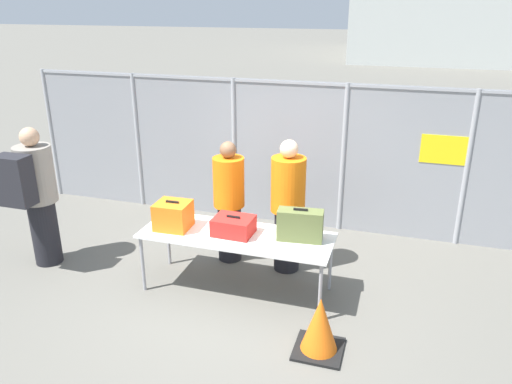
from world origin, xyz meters
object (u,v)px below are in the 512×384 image
object	(u,v)px
suitcase_orange	(173,215)
suitcase_red	(233,226)
suitcase_olive	(300,225)
utility_trailer	(411,180)
inspection_table	(236,238)
security_worker_far	(288,205)
traffic_cone	(320,327)
security_worker_near	(229,200)
traveler_hooded	(35,193)

from	to	relation	value
suitcase_orange	suitcase_red	world-z (taller)	suitcase_orange
suitcase_olive	suitcase_red	bearing A→B (deg)	-174.25
utility_trailer	suitcase_red	bearing A→B (deg)	-118.85
inspection_table	utility_trailer	world-z (taller)	inspection_table
inspection_table	suitcase_red	distance (m)	0.15
utility_trailer	security_worker_far	bearing A→B (deg)	-117.12
suitcase_olive	traffic_cone	bearing A→B (deg)	-65.39
suitcase_red	suitcase_olive	world-z (taller)	suitcase_olive
inspection_table	security_worker_far	xyz separation A→B (m)	(0.45, 0.68, 0.20)
inspection_table	security_worker_far	world-z (taller)	security_worker_far
security_worker_near	traffic_cone	world-z (taller)	security_worker_near
suitcase_orange	suitcase_red	bearing A→B (deg)	4.30
suitcase_red	security_worker_near	xyz separation A→B (m)	(-0.31, 0.71, 0.01)
suitcase_red	suitcase_olive	xyz separation A→B (m)	(0.77, 0.08, 0.08)
suitcase_red	security_worker_far	size ratio (longest dim) A/B	0.27
suitcase_olive	utility_trailer	bearing A→B (deg)	71.12
suitcase_red	suitcase_olive	distance (m)	0.77
suitcase_red	traffic_cone	world-z (taller)	suitcase_red
security_worker_near	utility_trailer	distance (m)	3.66
suitcase_orange	suitcase_olive	size ratio (longest dim) A/B	0.77
inspection_table	suitcase_olive	distance (m)	0.77
suitcase_red	security_worker_far	world-z (taller)	security_worker_far
suitcase_olive	inspection_table	bearing A→B (deg)	-173.37
inspection_table	traffic_cone	xyz separation A→B (m)	(1.15, -0.83, -0.41)
traveler_hooded	suitcase_olive	bearing A→B (deg)	-19.43
traveler_hooded	security_worker_far	xyz separation A→B (m)	(3.07, 0.83, -0.12)
suitcase_olive	traveler_hooded	world-z (taller)	traveler_hooded
security_worker_far	security_worker_near	bearing A→B (deg)	-13.12
suitcase_red	utility_trailer	bearing A→B (deg)	61.15
inspection_table	suitcase_red	size ratio (longest dim) A/B	4.86
suitcase_olive	security_worker_near	xyz separation A→B (m)	(-1.08, 0.63, -0.07)
traveler_hooded	utility_trailer	size ratio (longest dim) A/B	0.50
security_worker_far	suitcase_olive	bearing A→B (deg)	105.50
inspection_table	traffic_cone	size ratio (longest dim) A/B	3.72
security_worker_near	utility_trailer	size ratio (longest dim) A/B	0.44
suitcase_olive	traveler_hooded	bearing A→B (deg)	-175.96
suitcase_orange	suitcase_red	size ratio (longest dim) A/B	0.88
traveler_hooded	security_worker_far	size ratio (longest dim) A/B	1.06
suitcase_red	traffic_cone	xyz separation A→B (m)	(1.19, -0.84, -0.56)
traveler_hooded	utility_trailer	distance (m)	5.90
inspection_table	security_worker_near	xyz separation A→B (m)	(-0.35, 0.71, 0.15)
suitcase_orange	traffic_cone	bearing A→B (deg)	-22.09
inspection_table	security_worker_far	distance (m)	0.84
suitcase_orange	suitcase_olive	world-z (taller)	suitcase_olive
security_worker_near	suitcase_olive	bearing A→B (deg)	156.76
security_worker_far	traffic_cone	xyz separation A→B (m)	(0.71, -1.50, -0.61)
security_worker_far	utility_trailer	distance (m)	3.27
security_worker_near	security_worker_far	world-z (taller)	security_worker_far
inspection_table	traveler_hooded	world-z (taller)	traveler_hooded
suitcase_orange	utility_trailer	size ratio (longest dim) A/B	0.11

